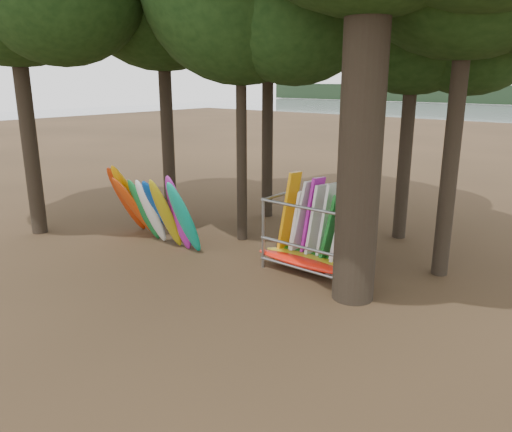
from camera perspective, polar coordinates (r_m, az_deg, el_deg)
The scene contains 3 objects.
ground at distance 15.24m, azimuth -5.05°, elevation -5.93°, with size 120.00×120.00×0.00m, color #47331E.
kayak_row at distance 17.37m, azimuth -11.86°, elevation 0.80°, with size 4.19×2.09×2.89m.
storage_rack at distance 14.79m, azimuth 6.54°, elevation -2.48°, with size 3.20×1.62×2.89m.
Camera 1 is at (10.03, -10.04, 5.55)m, focal length 35.00 mm.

